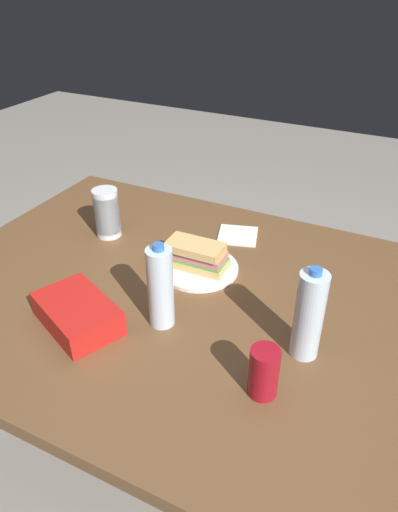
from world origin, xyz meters
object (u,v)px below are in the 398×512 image
paper_plate (199,268)px  soda_can_red (264,372)px  chip_bag (77,314)px  plastic_cup_stack (107,213)px  water_bottle_spare (309,315)px  dining_table (178,312)px  water_bottle_tall (161,287)px  sandwich (198,255)px

paper_plate → soda_can_red: soda_can_red is taller
soda_can_red → chip_bag: size_ratio=0.53×
plastic_cup_stack → water_bottle_spare: (-0.75, 0.26, 0.03)m
dining_table → paper_plate: (-0.01, -0.12, 0.09)m
water_bottle_tall → water_bottle_spare: water_bottle_spare is taller
soda_can_red → water_bottle_tall: water_bottle_tall is taller
soda_can_red → plastic_cup_stack: 0.82m
soda_can_red → water_bottle_spare: 0.18m
soda_can_red → chip_bag: soda_can_red is taller
sandwich → plastic_cup_stack: plastic_cup_stack is taller
paper_plate → chip_bag: size_ratio=1.04×
water_bottle_tall → plastic_cup_stack: (0.39, -0.31, -0.03)m
sandwich → water_bottle_tall: bearing=95.6°
paper_plate → plastic_cup_stack: (0.37, -0.05, 0.08)m
dining_table → sandwich: size_ratio=8.00×
soda_can_red → water_bottle_spare: size_ratio=0.50×
paper_plate → water_bottle_spare: bearing=151.8°
water_bottle_spare → soda_can_red: bearing=73.5°
dining_table → plastic_cup_stack: (0.36, -0.17, 0.17)m
sandwich → plastic_cup_stack: size_ratio=1.10×
chip_bag → sandwich: bearing=-90.4°
paper_plate → soda_can_red: bearing=132.6°
sandwich → chip_bag: 0.40m
soda_can_red → water_bottle_tall: size_ratio=0.51×
paper_plate → plastic_cup_stack: bearing=-8.4°
water_bottle_tall → sandwich: bearing=-84.4°
paper_plate → sandwich: (0.00, 0.00, 0.05)m
water_bottle_tall → paper_plate: bearing=-85.3°
sandwich → soda_can_red: soda_can_red is taller
soda_can_red → water_bottle_tall: bearing=-18.6°
paper_plate → sandwich: size_ratio=1.30×
dining_table → soda_can_red: size_ratio=12.05×
chip_bag → water_bottle_spare: bearing=-139.8°
paper_plate → water_bottle_spare: size_ratio=0.98×
soda_can_red → water_bottle_spare: water_bottle_spare is taller
plastic_cup_stack → paper_plate: bearing=171.6°
paper_plate → soda_can_red: size_ratio=1.97×
paper_plate → water_bottle_spare: water_bottle_spare is taller
paper_plate → water_bottle_tall: size_ratio=1.00×
paper_plate → sandwich: 0.05m
chip_bag → soda_can_red: bearing=-156.1°
dining_table → chip_bag: 0.32m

